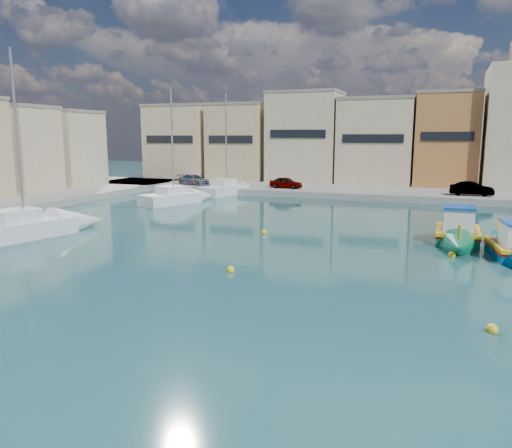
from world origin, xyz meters
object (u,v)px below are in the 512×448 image
at_px(yacht_mid, 48,226).
at_px(yacht_north, 234,189).
at_px(yacht_midnorth, 185,198).
at_px(luzzu_blue_cabin, 458,235).

bearing_deg(yacht_mid, yacht_north, 84.84).
bearing_deg(yacht_north, yacht_midnorth, -99.36).
distance_m(yacht_north, yacht_mid, 23.65).
distance_m(luzzu_blue_cabin, yacht_north, 27.32).
bearing_deg(yacht_north, yacht_mid, -95.16).
bearing_deg(luzzu_blue_cabin, yacht_midnorth, 157.34).
distance_m(yacht_midnorth, yacht_mid, 15.55).
bearing_deg(yacht_north, luzzu_blue_cabin, -39.50).
relative_size(luzzu_blue_cabin, yacht_mid, 0.78).
bearing_deg(yacht_mid, luzzu_blue_cabin, 14.90).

